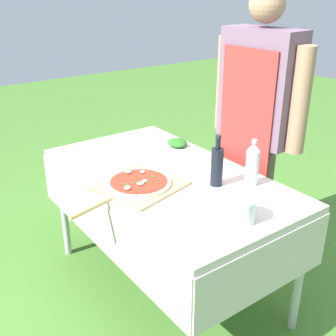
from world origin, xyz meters
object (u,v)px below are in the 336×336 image
object	(u,v)px
prep_table	(167,188)
mixing_tub	(240,209)
water_bottle	(252,164)
oil_bottle	(217,166)
herb_container	(177,143)
pizza_on_peel	(137,184)
person_cook	(257,115)

from	to	relation	value
prep_table	mixing_tub	bearing A→B (deg)	-2.17
prep_table	mixing_tub	distance (m)	0.58
water_bottle	oil_bottle	bearing A→B (deg)	-123.64
oil_bottle	prep_table	bearing A→B (deg)	-153.31
oil_bottle	herb_container	bearing A→B (deg)	163.09
herb_container	mixing_tub	world-z (taller)	mixing_tub
oil_bottle	herb_container	size ratio (longest dim) A/B	1.38
pizza_on_peel	mixing_tub	xyz separation A→B (m)	(0.53, 0.18, 0.04)
person_cook	herb_container	size ratio (longest dim) A/B	8.73
mixing_tub	water_bottle	bearing A→B (deg)	126.06
oil_bottle	mixing_tub	distance (m)	0.35
herb_container	person_cook	bearing A→B (deg)	38.05
person_cook	water_bottle	bearing A→B (deg)	127.66
herb_container	oil_bottle	bearing A→B (deg)	-16.91
prep_table	pizza_on_peel	distance (m)	0.23
water_bottle	herb_container	xyz separation A→B (m)	(-0.64, 0.02, -0.09)
pizza_on_peel	herb_container	distance (m)	0.59
person_cook	water_bottle	distance (m)	0.43
pizza_on_peel	mixing_tub	bearing A→B (deg)	5.44
water_bottle	mixing_tub	xyz separation A→B (m)	(0.21, -0.29, -0.06)
prep_table	herb_container	world-z (taller)	herb_container
herb_container	mixing_tub	distance (m)	0.91
prep_table	pizza_on_peel	size ratio (longest dim) A/B	2.24
prep_table	herb_container	size ratio (longest dim) A/B	7.63
prep_table	water_bottle	distance (m)	0.48
water_bottle	mixing_tub	size ratio (longest dim) A/B	1.72
prep_table	herb_container	distance (m)	0.42
oil_bottle	mixing_tub	bearing A→B (deg)	-25.28
person_cook	mixing_tub	bearing A→B (deg)	125.17
prep_table	person_cook	size ratio (longest dim) A/B	0.87
person_cook	pizza_on_peel	world-z (taller)	person_cook
oil_bottle	herb_container	world-z (taller)	oil_bottle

